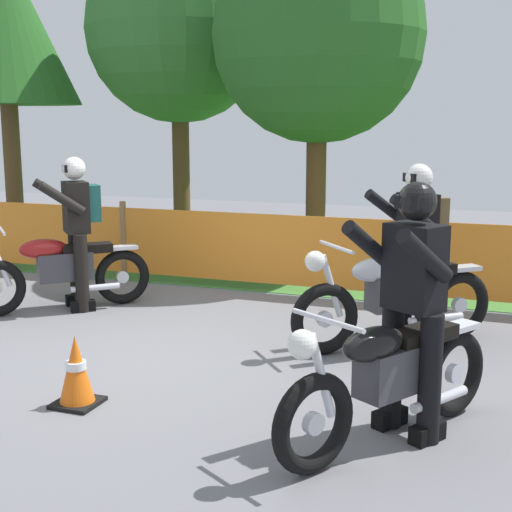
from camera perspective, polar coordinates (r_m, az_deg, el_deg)
ground at (r=6.68m, az=-7.43°, el=-7.55°), size 24.00×24.00×0.02m
grass_verge at (r=11.39m, az=4.66°, el=0.17°), size 24.00×5.45×0.01m
barrier_fence at (r=8.74m, az=-0.06°, el=0.60°), size 11.04×0.08×1.05m
tree_leftmost at (r=12.65m, az=-19.37°, el=17.00°), size 2.32×2.32×4.92m
tree_near_left at (r=12.04m, az=-6.16°, el=17.38°), size 2.95×2.95×4.99m
tree_near_right at (r=10.18m, az=4.96°, el=16.95°), size 2.90×2.90×4.66m
motorcycle_lead at (r=8.19m, az=-15.33°, el=-1.06°), size 1.50×1.47×0.95m
motorcycle_trailing at (r=6.75m, az=10.88°, el=-3.13°), size 1.66×1.45×0.99m
motorcycle_third at (r=4.75m, az=10.57°, el=-9.32°), size 1.12×1.75×0.94m
rider_lead at (r=8.15m, az=-13.99°, el=2.47°), size 0.77×0.76×1.69m
rider_trailing at (r=6.78m, az=12.65°, el=0.93°), size 0.78×0.75×1.69m
rider_third at (r=4.76m, az=12.25°, el=-3.52°), size 0.71×0.72×1.69m
traffic_cone at (r=5.49m, az=-14.09°, el=-8.86°), size 0.32×0.32×0.53m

